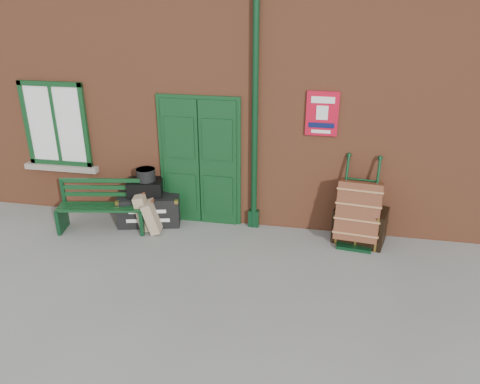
% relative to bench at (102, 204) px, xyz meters
% --- Properties ---
extents(ground, '(80.00, 80.00, 0.00)m').
position_rel_bench_xyz_m(ground, '(1.88, -0.87, -0.46)').
color(ground, gray).
rests_on(ground, ground).
extents(station_building, '(10.30, 4.30, 4.36)m').
position_rel_bench_xyz_m(station_building, '(1.87, 2.63, 1.71)').
color(station_building, brown).
rests_on(station_building, ground).
extents(bench, '(1.52, 0.70, 0.91)m').
position_rel_bench_xyz_m(bench, '(0.00, 0.00, 0.00)').
color(bench, '#0F3919').
rests_on(bench, ground).
extents(houdini_trunk, '(1.17, 0.82, 0.53)m').
position_rel_bench_xyz_m(houdini_trunk, '(0.69, 0.38, -0.19)').
color(houdini_trunk, black).
rests_on(houdini_trunk, ground).
extents(strongbox, '(0.67, 0.55, 0.27)m').
position_rel_bench_xyz_m(strongbox, '(0.64, 0.38, 0.21)').
color(strongbox, black).
rests_on(strongbox, houdini_trunk).
extents(hatbox, '(0.39, 0.39, 0.21)m').
position_rel_bench_xyz_m(hatbox, '(0.67, 0.38, 0.45)').
color(hatbox, black).
rests_on(hatbox, strongbox).
extents(suitcase_back, '(0.35, 0.49, 0.65)m').
position_rel_bench_xyz_m(suitcase_back, '(0.68, 0.17, -0.13)').
color(suitcase_back, tan).
rests_on(suitcase_back, ground).
extents(suitcase_front, '(0.37, 0.45, 0.56)m').
position_rel_bench_xyz_m(suitcase_front, '(0.86, 0.07, -0.18)').
color(suitcase_front, tan).
rests_on(suitcase_front, ground).
extents(porter_trolley, '(0.75, 0.80, 1.41)m').
position_rel_bench_xyz_m(porter_trolley, '(4.26, 0.36, 0.09)').
color(porter_trolley, '#0D351A').
rests_on(porter_trolley, ground).
extents(dark_trunk, '(0.91, 0.71, 0.58)m').
position_rel_bench_xyz_m(dark_trunk, '(4.31, 0.38, -0.17)').
color(dark_trunk, black).
rests_on(dark_trunk, ground).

